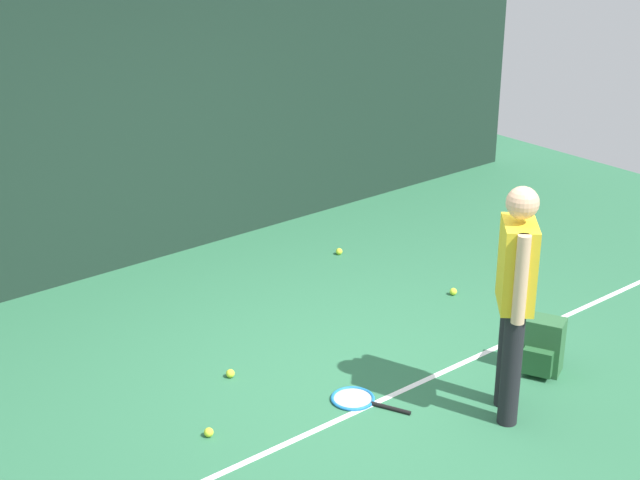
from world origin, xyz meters
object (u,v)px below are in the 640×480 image
tennis_racket (356,399)px  tennis_ball_mid_court (209,432)px  tennis_ball_by_fence (339,251)px  backpack (542,347)px  tennis_player (515,290)px  tennis_ball_near_player (230,373)px  tennis_ball_far_left (453,292)px

tennis_racket → tennis_ball_mid_court: size_ratio=9.56×
tennis_ball_by_fence → backpack: bearing=-96.1°
tennis_player → backpack: bearing=152.0°
tennis_ball_near_player → tennis_ball_mid_court: bearing=-135.0°
tennis_ball_near_player → tennis_racket: bearing=-58.9°
tennis_ball_by_fence → tennis_ball_mid_court: bearing=-145.9°
tennis_player → tennis_ball_by_fence: (0.95, 2.95, -0.93)m
tennis_ball_by_fence → tennis_ball_mid_court: same height
tennis_ball_near_player → tennis_ball_mid_court: size_ratio=1.00×
tennis_player → tennis_ball_near_player: 2.26m
tennis_ball_mid_court → tennis_ball_far_left: bearing=9.7°
tennis_ball_by_fence → tennis_ball_far_left: bearing=-82.0°
backpack → tennis_ball_mid_court: backpack is taller
backpack → tennis_ball_by_fence: (0.29, 2.73, -0.18)m
tennis_ball_by_fence → tennis_racket: bearing=-127.7°
tennis_player → tennis_ball_far_left: 2.17m
tennis_ball_by_fence → tennis_ball_far_left: 1.38m
backpack → tennis_ball_far_left: (0.49, 1.37, -0.18)m
tennis_player → tennis_racket: size_ratio=2.69×
tennis_ball_near_player → tennis_ball_far_left: 2.38m
tennis_ball_mid_court → tennis_ball_far_left: same height
tennis_player → tennis_ball_far_left: size_ratio=25.76×
tennis_racket → tennis_ball_near_player: bearing=6.7°
tennis_ball_far_left → tennis_ball_by_fence: bearing=98.0°
tennis_ball_mid_court → tennis_player: bearing=-31.1°
tennis_ball_near_player → tennis_ball_by_fence: (2.19, 1.30, 0.00)m
tennis_racket → tennis_ball_by_fence: 2.73m
tennis_racket → tennis_ball_far_left: bearing=-91.2°
tennis_ball_by_fence → tennis_ball_near_player: bearing=-149.3°
backpack → tennis_ball_near_player: bearing=-152.2°
tennis_ball_by_fence → tennis_player: bearing=-107.9°
tennis_ball_near_player → tennis_ball_mid_court: 0.80m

